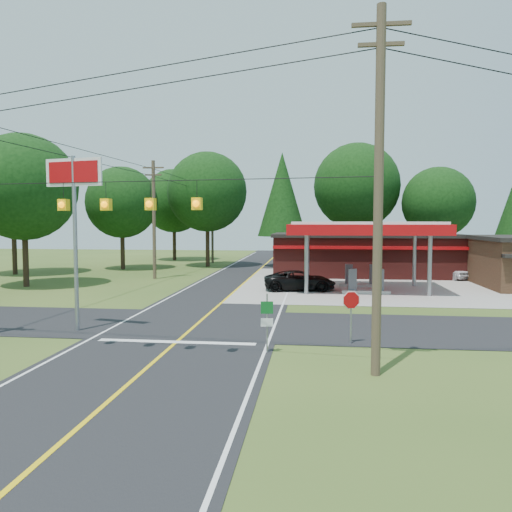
# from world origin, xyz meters

# --- Properties ---
(ground) EXTENTS (120.00, 120.00, 0.00)m
(ground) POSITION_xyz_m (0.00, 0.00, 0.00)
(ground) COLOR #324D1B
(ground) RESTS_ON ground
(main_highway) EXTENTS (8.00, 120.00, 0.02)m
(main_highway) POSITION_xyz_m (0.00, 0.00, 0.01)
(main_highway) COLOR black
(main_highway) RESTS_ON ground
(cross_road) EXTENTS (70.00, 7.00, 0.02)m
(cross_road) POSITION_xyz_m (0.00, 0.00, 0.01)
(cross_road) COLOR black
(cross_road) RESTS_ON ground
(lane_center_yellow) EXTENTS (0.15, 110.00, 0.00)m
(lane_center_yellow) POSITION_xyz_m (0.00, 0.00, 0.03)
(lane_center_yellow) COLOR yellow
(lane_center_yellow) RESTS_ON main_highway
(gas_canopy) EXTENTS (10.60, 7.40, 4.88)m
(gas_canopy) POSITION_xyz_m (9.00, 13.00, 4.27)
(gas_canopy) COLOR gray
(gas_canopy) RESTS_ON ground
(convenience_store) EXTENTS (16.40, 7.55, 3.80)m
(convenience_store) POSITION_xyz_m (10.00, 22.98, 1.92)
(convenience_store) COLOR #591C19
(convenience_store) RESTS_ON ground
(utility_pole_near_right) EXTENTS (1.80, 0.30, 11.50)m
(utility_pole_near_right) POSITION_xyz_m (7.50, -7.00, 5.96)
(utility_pole_near_right) COLOR #473828
(utility_pole_near_right) RESTS_ON ground
(utility_pole_far_left) EXTENTS (1.80, 0.30, 10.00)m
(utility_pole_far_left) POSITION_xyz_m (-8.00, 18.00, 5.20)
(utility_pole_far_left) COLOR #473828
(utility_pole_far_left) RESTS_ON ground
(utility_pole_north) EXTENTS (0.30, 0.30, 9.50)m
(utility_pole_north) POSITION_xyz_m (-6.50, 35.00, 4.75)
(utility_pole_north) COLOR #473828
(utility_pole_north) RESTS_ON ground
(overhead_beacons) EXTENTS (17.04, 2.04, 1.03)m
(overhead_beacons) POSITION_xyz_m (-1.00, -6.00, 6.21)
(overhead_beacons) COLOR black
(overhead_beacons) RESTS_ON ground
(treeline_backdrop) EXTENTS (70.27, 51.59, 13.30)m
(treeline_backdrop) POSITION_xyz_m (0.82, 24.01, 7.49)
(treeline_backdrop) COLOR #332316
(treeline_backdrop) RESTS_ON ground
(suv_car) EXTENTS (5.63, 5.63, 1.40)m
(suv_car) POSITION_xyz_m (4.50, 12.20, 0.70)
(suv_car) COLOR black
(suv_car) RESTS_ON ground
(sedan_car) EXTENTS (5.66, 5.66, 1.43)m
(sedan_car) POSITION_xyz_m (17.00, 21.00, 0.71)
(sedan_car) COLOR white
(sedan_car) RESTS_ON ground
(big_stop_sign) EXTENTS (2.84, 0.67, 7.77)m
(big_stop_sign) POSITION_xyz_m (-5.00, -2.01, 5.87)
(big_stop_sign) COLOR gray
(big_stop_sign) RESTS_ON ground
(octagonal_stop_sign) EXTENTS (0.72, 0.31, 2.16)m
(octagonal_stop_sign) POSITION_xyz_m (7.00, -3.01, 1.60)
(octagonal_stop_sign) COLOR gray
(octagonal_stop_sign) RESTS_ON ground
(route_sign_post) EXTENTS (0.46, 0.12, 2.24)m
(route_sign_post) POSITION_xyz_m (3.80, -4.78, 1.33)
(route_sign_post) COLOR gray
(route_sign_post) RESTS_ON ground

